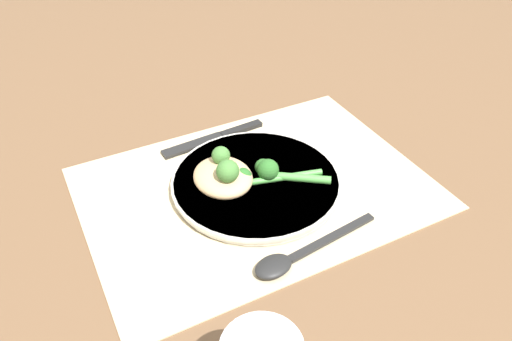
{
  "coord_description": "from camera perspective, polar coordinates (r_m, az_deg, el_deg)",
  "views": [
    {
      "loc": [
        -0.25,
        -0.48,
        0.46
      ],
      "look_at": [
        0.0,
        0.0,
        0.03
      ],
      "focal_mm": 35.0,
      "sensor_mm": 36.0,
      "label": 1
    }
  ],
  "objects": [
    {
      "name": "knife",
      "position": [
        0.81,
        -4.68,
        3.77
      ],
      "size": [
        0.18,
        0.03,
        0.01
      ],
      "rotation": [
        0.0,
        0.0,
        1.64
      ],
      "color": "black",
      "rests_on": "placemat"
    },
    {
      "name": "broccoli_stalk_front",
      "position": [
        0.68,
        -1.26,
        -0.95
      ],
      "size": [
        0.14,
        0.06,
        0.03
      ],
      "rotation": [
        0.0,
        0.0,
        7.6
      ],
      "color": "#51A847",
      "rests_on": "plate"
    },
    {
      "name": "ground_plane",
      "position": [
        0.71,
        0.0,
        -2.08
      ],
      "size": [
        3.0,
        3.0,
        0.0
      ],
      "primitive_type": "plane",
      "color": "brown"
    },
    {
      "name": "pesto_dollop_secondary",
      "position": [
        0.65,
        -3.25,
        -0.06
      ],
      "size": [
        0.03,
        0.03,
        0.03
      ],
      "color": "#477F38",
      "rests_on": "chicken_fillet"
    },
    {
      "name": "placemat",
      "position": [
        0.71,
        0.0,
        -1.96
      ],
      "size": [
        0.48,
        0.34,
        0.0
      ],
      "color": "beige",
      "rests_on": "ground_plane"
    },
    {
      "name": "plate",
      "position": [
        0.7,
        0.0,
        -1.32
      ],
      "size": [
        0.24,
        0.24,
        0.01
      ],
      "color": "silver",
      "rests_on": "placemat"
    },
    {
      "name": "pesto_dollop_primary",
      "position": [
        0.68,
        -4.04,
        1.74
      ],
      "size": [
        0.03,
        0.03,
        0.03
      ],
      "color": "#477F38",
      "rests_on": "chicken_fillet"
    },
    {
      "name": "spoon",
      "position": [
        0.61,
        3.79,
        -10.01
      ],
      "size": [
        0.18,
        0.04,
        0.01
      ],
      "rotation": [
        0.0,
        0.0,
        1.69
      ],
      "color": "black",
      "rests_on": "placemat"
    },
    {
      "name": "broccoli_stalk_left",
      "position": [
        0.7,
        2.0,
        -0.03
      ],
      "size": [
        0.09,
        0.08,
        0.03
      ],
      "rotation": [
        0.0,
        0.0,
        7.24
      ],
      "color": "#51A847",
      "rests_on": "plate"
    },
    {
      "name": "chicken_fillet",
      "position": [
        0.68,
        -3.8,
        -0.75
      ],
      "size": [
        0.08,
        0.1,
        0.03
      ],
      "rotation": [
        0.0,
        0.0,
        4.78
      ],
      "color": "tan",
      "rests_on": "plate"
    }
  ]
}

